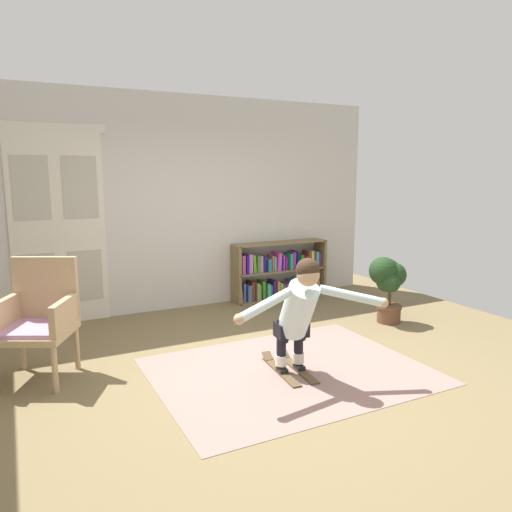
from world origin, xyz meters
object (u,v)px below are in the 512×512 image
Objects in this scene: bookshelf at (278,273)px; potted_plant at (388,280)px; wicker_chair at (38,316)px; skis_pair at (288,368)px; person_skier at (299,308)px.

potted_plant is (0.63, -1.66, 0.17)m from bookshelf.
wicker_chair is (-3.36, -1.50, 0.20)m from bookshelf.
potted_plant is at bearing 21.55° from skis_pair.
bookshelf is at bearing 24.02° from wicker_chair.
wicker_chair is 2.37m from person_skier.
wicker_chair reaches higher than bookshelf.
wicker_chair is 2.37m from skis_pair.
skis_pair is 0.53× the size of person_skier.
wicker_chair reaches higher than skis_pair.
skis_pair is 0.69m from person_skier.
bookshelf is 1.35× the size of wicker_chair.
wicker_chair is 3.99m from potted_plant.
bookshelf is 1.03× the size of person_skier.
potted_plant is at bearing 26.71° from person_skier.
potted_plant is at bearing -69.32° from bookshelf.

